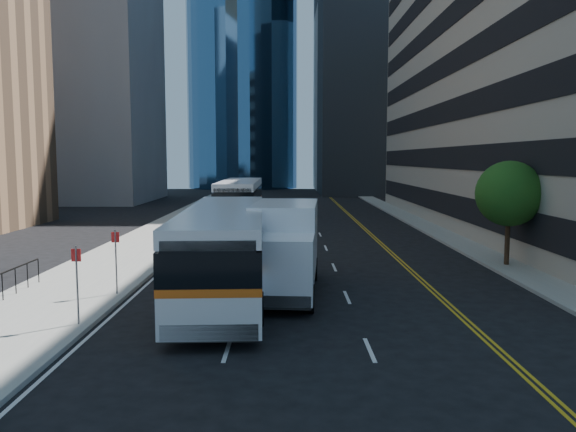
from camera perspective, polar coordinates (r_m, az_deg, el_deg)
The scene contains 9 objects.
ground at distance 20.07m, azimuth 5.19°, elevation -9.62°, with size 160.00×160.00×0.00m, color black.
sidewalk_west at distance 45.41m, azimuth -11.10°, elevation -0.92°, with size 5.00×90.00×0.15m, color gray.
sidewalk_east at distance 45.86m, azimuth 13.57°, elevation -0.91°, with size 2.00×90.00×0.15m, color gray.
office_tower_north at distance 96.58m, azimuth 12.58°, elevation 20.51°, with size 30.00×28.00×60.00m, color gray.
midrise_west at distance 76.88m, azimuth -20.68°, elevation 14.58°, with size 18.00×18.00×35.00m, color gray.
street_tree at distance 29.37m, azimuth 21.55°, elevation 2.12°, with size 3.20×3.20×5.10m.
bus_front at distance 21.89m, azimuth -6.44°, elevation -3.30°, with size 3.50×13.46×3.44m.
bus_rear at distance 46.68m, azimuth -4.87°, elevation 1.65°, with size 3.11×13.75×3.54m.
box_truck at distance 22.30m, azimuth -0.45°, elevation -3.14°, with size 3.06×7.54×3.53m.
Camera 1 is at (-1.81, -19.26, 5.35)m, focal length 35.00 mm.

